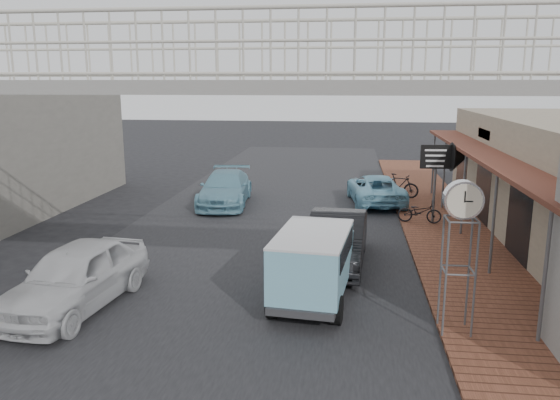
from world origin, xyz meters
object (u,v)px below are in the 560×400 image
(angkot_far, at_px, (225,188))
(angkot_van, at_px, (314,256))
(angkot_curb, at_px, (375,189))
(motorcycle_near, at_px, (420,212))
(white_hatchback, at_px, (75,276))
(arrow_sign, at_px, (457,158))
(motorcycle_far, at_px, (399,186))
(dark_sedan, at_px, (337,240))
(street_clock, at_px, (462,207))

(angkot_far, height_order, angkot_van, angkot_van)
(angkot_curb, height_order, motorcycle_near, angkot_curb)
(white_hatchback, distance_m, arrow_sign, 13.69)
(motorcycle_near, bearing_deg, white_hatchback, 142.20)
(motorcycle_far, distance_m, arrow_sign, 4.92)
(dark_sedan, relative_size, angkot_far, 0.93)
(angkot_curb, bearing_deg, street_clock, 88.27)
(angkot_curb, xyz_separation_m, angkot_van, (-1.95, -11.15, 0.49))
(angkot_far, bearing_deg, angkot_van, -70.83)
(angkot_curb, height_order, angkot_far, angkot_far)
(street_clock, relative_size, arrow_sign, 1.08)
(white_hatchback, bearing_deg, angkot_van, 17.94)
(white_hatchback, distance_m, angkot_far, 11.29)
(white_hatchback, xyz_separation_m, angkot_far, (1.00, 11.24, -0.06))
(dark_sedan, distance_m, motorcycle_near, 5.65)
(dark_sedan, relative_size, street_clock, 1.42)
(motorcycle_near, bearing_deg, angkot_curb, 30.24)
(white_hatchback, relative_size, street_clock, 1.40)
(dark_sedan, relative_size, motorcycle_near, 2.88)
(angkot_van, distance_m, arrow_sign, 9.28)
(dark_sedan, height_order, angkot_van, angkot_van)
(angkot_van, relative_size, motorcycle_far, 2.13)
(dark_sedan, bearing_deg, angkot_curb, 83.66)
(angkot_far, bearing_deg, motorcycle_near, -22.47)
(angkot_curb, distance_m, arrow_sign, 4.63)
(angkot_curb, bearing_deg, arrow_sign, 123.09)
(street_clock, bearing_deg, white_hatchback, 176.89)
(street_clock, xyz_separation_m, arrow_sign, (1.61, 9.35, -0.26))
(white_hatchback, xyz_separation_m, dark_sedan, (5.98, 3.89, -0.02))
(angkot_curb, height_order, motorcycle_far, angkot_curb)
(angkot_van, distance_m, street_clock, 3.75)
(motorcycle_far, bearing_deg, angkot_curb, 153.26)
(white_hatchback, relative_size, angkot_curb, 0.98)
(angkot_van, height_order, arrow_sign, arrow_sign)
(motorcycle_near, bearing_deg, street_clock, -174.46)
(arrow_sign, bearing_deg, street_clock, -104.03)
(white_hatchback, relative_size, dark_sedan, 0.99)
(angkot_curb, xyz_separation_m, motorcycle_far, (1.10, 1.01, -0.00))
(white_hatchback, distance_m, street_clock, 8.78)
(street_clock, bearing_deg, arrow_sign, 79.42)
(angkot_van, distance_m, motorcycle_far, 12.55)
(angkot_curb, relative_size, motorcycle_far, 2.58)
(angkot_van, bearing_deg, motorcycle_near, 71.95)
(angkot_curb, bearing_deg, angkot_far, 2.23)
(arrow_sign, bearing_deg, dark_sedan, -133.52)
(angkot_curb, relative_size, arrow_sign, 1.54)
(white_hatchback, bearing_deg, angkot_curb, 65.31)
(angkot_van, xyz_separation_m, motorcycle_near, (3.41, 7.61, -0.61))
(dark_sedan, xyz_separation_m, motorcycle_near, (2.93, 4.83, -0.23))
(angkot_curb, height_order, arrow_sign, arrow_sign)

